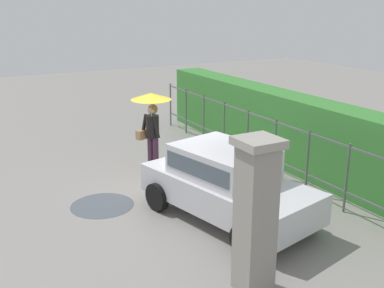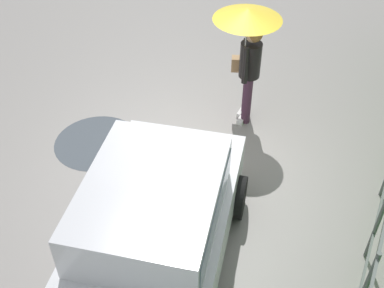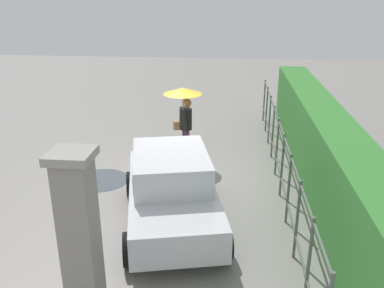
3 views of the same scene
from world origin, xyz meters
The scene contains 4 objects.
ground_plane centered at (0.00, 0.00, 0.00)m, with size 40.00×40.00×0.00m, color gray.
car centered at (1.94, 0.15, 0.80)m, with size 3.97×2.49×1.48m.
pedestrian centered at (-1.40, 0.02, 1.51)m, with size 1.03×1.03×2.05m.
puddle_near centered at (0.18, -1.89, 0.00)m, with size 1.37×1.37×0.00m, color #4C545B.
Camera 2 is at (4.91, 2.06, 5.17)m, focal length 45.53 mm.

